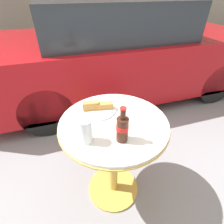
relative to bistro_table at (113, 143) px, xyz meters
The scene contains 6 objects.
ground_plane 0.57m from the bistro_table, ahead, with size 30.00×30.00×0.00m, color gray.
bistro_table is the anchor object (origin of this frame).
cola_bottle_left 0.34m from the bistro_table, 92.29° to the right, with size 0.07×0.07×0.22m.
drinking_glass 0.36m from the bistro_table, 148.17° to the right, with size 0.07×0.07×0.15m.
lunch_plate_near 0.28m from the bistro_table, 114.81° to the left, with size 0.25×0.25×0.07m.
parked_car 1.87m from the bistro_table, 68.81° to the left, with size 3.91×1.73×1.36m.
Camera 1 is at (-0.28, -0.84, 1.48)m, focal length 28.00 mm.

